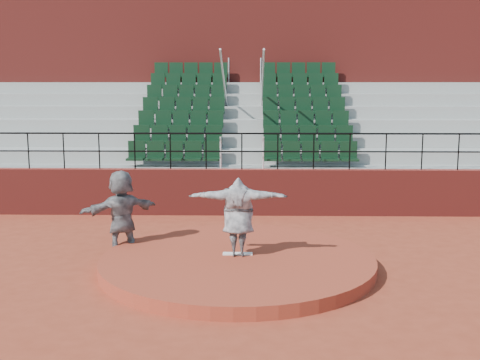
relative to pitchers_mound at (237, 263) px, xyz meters
name	(u,v)px	position (x,y,z in m)	size (l,w,h in m)	color
ground	(237,268)	(0.00, 0.00, -0.12)	(90.00, 90.00, 0.00)	maroon
pitchers_mound	(237,263)	(0.00, 0.00, 0.00)	(5.50, 5.50, 0.25)	maroon
pitching_rubber	(238,254)	(0.00, 0.15, 0.14)	(0.60, 0.15, 0.03)	white
boundary_wall	(242,192)	(0.00, 5.00, 0.53)	(24.00, 0.30, 1.30)	maroon
wall_railing	(242,143)	(0.00, 5.00, 1.90)	(24.04, 0.05, 1.03)	black
seating_deck	(244,150)	(0.00, 8.65, 1.31)	(24.00, 5.97, 4.63)	gray
press_box_facade	(245,86)	(0.00, 12.60, 3.43)	(24.00, 3.00, 7.10)	maroon
pitcher	(238,217)	(0.01, 0.08, 0.92)	(1.96, 0.53, 1.59)	black
fielder	(121,213)	(-2.53, 0.97, 0.80)	(1.72, 0.55, 1.86)	black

